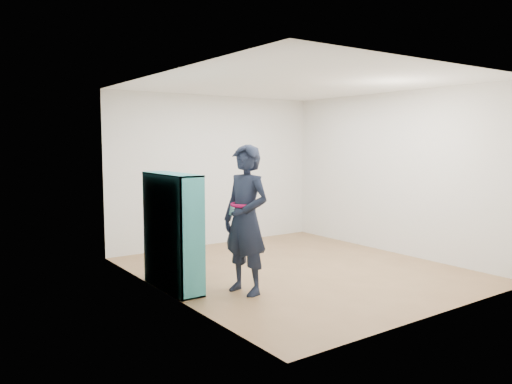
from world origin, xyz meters
TOP-DOWN VIEW (x-y plane):
  - floor at (0.00, 0.00)m, footprint 4.50×4.50m
  - ceiling at (0.00, 0.00)m, footprint 4.50×4.50m
  - wall_left at (-2.00, 0.00)m, footprint 0.02×4.50m
  - wall_right at (2.00, 0.00)m, footprint 0.02×4.50m
  - wall_back at (0.00, 2.25)m, footprint 4.00×0.02m
  - wall_front at (0.00, -2.25)m, footprint 4.00×0.02m
  - bookshelf at (-1.86, 0.19)m, footprint 0.31×1.07m
  - person at (-1.20, -0.46)m, footprint 0.56×0.72m
  - smartphone at (-1.35, -0.40)m, footprint 0.05×0.09m

SIDE VIEW (x-z plane):
  - floor at x=0.00m, z-range 0.00..0.00m
  - bookshelf at x=-1.86m, z-range -0.02..1.41m
  - person at x=-1.20m, z-range 0.00..1.78m
  - smartphone at x=-1.35m, z-range 0.94..1.07m
  - wall_left at x=-2.00m, z-range 0.00..2.60m
  - wall_right at x=2.00m, z-range 0.00..2.60m
  - wall_back at x=0.00m, z-range 0.00..2.60m
  - wall_front at x=0.00m, z-range 0.00..2.60m
  - ceiling at x=0.00m, z-range 2.60..2.60m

